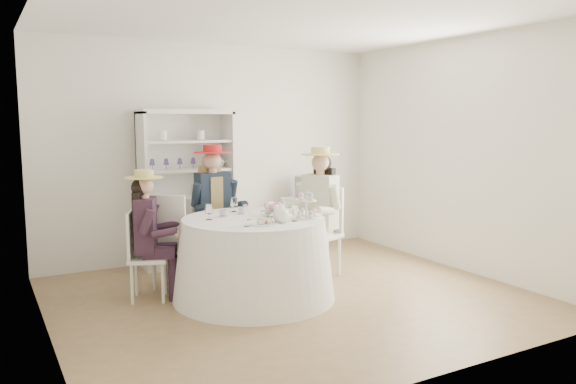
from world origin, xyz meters
TOP-DOWN VIEW (x-y plane):
  - ground at (0.00, 0.00)m, footprint 4.50×4.50m
  - ceiling at (0.00, 0.00)m, footprint 4.50×4.50m
  - wall_back at (0.00, 2.00)m, footprint 4.50×0.00m
  - wall_front at (0.00, -2.00)m, footprint 4.50×0.00m
  - wall_left at (-2.25, 0.00)m, footprint 0.00×4.50m
  - wall_right at (2.25, 0.00)m, footprint 0.00×4.50m
  - tea_table at (-0.34, 0.18)m, footprint 1.60×1.60m
  - hutch at (-0.47, 1.77)m, footprint 1.26×0.79m
  - side_table at (1.15, 1.69)m, footprint 0.60×0.60m
  - hatbox at (1.15, 1.69)m, footprint 0.33×0.33m
  - guest_left at (-1.26, 0.64)m, footprint 0.54×0.49m
  - guest_mid at (-0.35, 1.21)m, footprint 0.54×0.56m
  - guest_right at (0.63, 0.52)m, footprint 0.61×0.56m
  - spare_chair at (-0.96, 0.86)m, footprint 0.58×0.58m
  - teacup_a at (-0.58, 0.38)m, footprint 0.09×0.09m
  - teacup_b at (-0.35, 0.45)m, footprint 0.08×0.08m
  - teacup_c at (-0.10, 0.31)m, footprint 0.11×0.11m
  - flower_bowl at (-0.12, 0.17)m, footprint 0.23×0.23m
  - flower_arrangement at (-0.12, 0.18)m, footprint 0.18×0.18m
  - table_teapot at (-0.22, -0.17)m, footprint 0.22×0.16m
  - sandwich_plate at (-0.40, -0.18)m, footprint 0.26×0.26m
  - cupcake_stand at (0.11, -0.07)m, footprint 0.26×0.26m
  - stemware_set at (-0.34, 0.18)m, footprint 0.90×0.87m

SIDE VIEW (x-z plane):
  - ground at x=0.00m, z-range 0.00..0.00m
  - side_table at x=1.15m, z-range 0.00..0.72m
  - tea_table at x=-0.34m, z-range 0.00..0.80m
  - spare_chair at x=-0.96m, z-range 0.04..1.04m
  - hutch at x=-0.47m, z-range -0.27..1.61m
  - guest_left at x=-1.26m, z-range 0.08..1.37m
  - sandwich_plate at x=-0.40m, z-range 0.79..0.85m
  - guest_right at x=0.63m, z-range 0.09..1.56m
  - flower_bowl at x=-0.12m, z-range 0.81..0.85m
  - teacup_a at x=-0.58m, z-range 0.81..0.87m
  - teacup_b at x=-0.35m, z-range 0.81..0.87m
  - guest_mid at x=-0.35m, z-range 0.10..1.58m
  - teacup_c at x=-0.10m, z-range 0.81..0.88m
  - hatbox at x=1.15m, z-range 0.72..1.01m
  - table_teapot at x=-0.22m, z-range 0.79..0.96m
  - stemware_set at x=-0.34m, z-range 0.81..0.96m
  - flower_arrangement at x=-0.12m, z-range 0.86..0.93m
  - cupcake_stand at x=0.11m, z-range 0.77..1.02m
  - wall_back at x=0.00m, z-range -0.90..3.60m
  - wall_front at x=0.00m, z-range -0.90..3.60m
  - wall_left at x=-2.25m, z-range -0.90..3.60m
  - wall_right at x=2.25m, z-range -0.90..3.60m
  - ceiling at x=0.00m, z-range 2.70..2.70m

